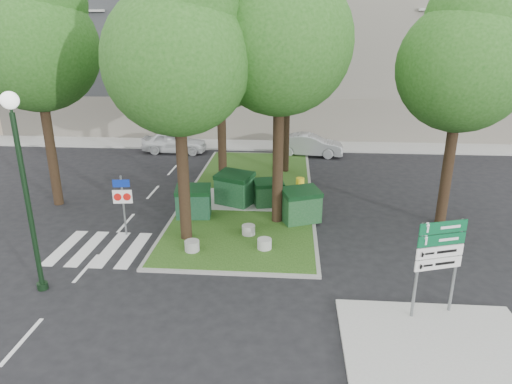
# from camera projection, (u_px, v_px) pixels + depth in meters

# --- Properties ---
(ground) EXTENTS (120.00, 120.00, 0.00)m
(ground) POSITION_uv_depth(u_px,v_px,m) (214.00, 273.00, 15.59)
(ground) COLOR black
(ground) RESTS_ON ground
(median_island) EXTENTS (6.00, 16.00, 0.12)m
(median_island) POSITION_uv_depth(u_px,v_px,m) (250.00, 194.00, 23.05)
(median_island) COLOR #193E11
(median_island) RESTS_ON ground
(median_kerb) EXTENTS (6.30, 16.30, 0.10)m
(median_kerb) POSITION_uv_depth(u_px,v_px,m) (250.00, 194.00, 23.06)
(median_kerb) COLOR gray
(median_kerb) RESTS_ON ground
(sidewalk_corner) EXTENTS (5.00, 4.00, 0.12)m
(sidewalk_corner) POSITION_uv_depth(u_px,v_px,m) (440.00, 348.00, 11.80)
(sidewalk_corner) COLOR #999993
(sidewalk_corner) RESTS_ON ground
(building_sidewalk) EXTENTS (42.00, 3.00, 0.12)m
(building_sidewalk) POSITION_uv_depth(u_px,v_px,m) (256.00, 145.00, 32.96)
(building_sidewalk) COLOR #999993
(building_sidewalk) RESTS_ON ground
(zebra_crossing) EXTENTS (5.00, 3.00, 0.01)m
(zebra_crossing) POSITION_uv_depth(u_px,v_px,m) (123.00, 249.00, 17.27)
(zebra_crossing) COLOR silver
(zebra_crossing) RESTS_ON ground
(apartment_building) EXTENTS (41.00, 12.00, 16.00)m
(apartment_building) POSITION_uv_depth(u_px,v_px,m) (263.00, 29.00, 37.38)
(apartment_building) COLOR #C2AC91
(apartment_building) RESTS_ON ground
(tree_median_near_left) EXTENTS (5.20, 5.20, 10.53)m
(tree_median_near_left) POSITION_uv_depth(u_px,v_px,m) (179.00, 46.00, 15.67)
(tree_median_near_left) COLOR black
(tree_median_near_left) RESTS_ON ground
(tree_median_near_right) EXTENTS (5.60, 5.60, 11.46)m
(tree_median_near_right) POSITION_uv_depth(u_px,v_px,m) (282.00, 26.00, 17.07)
(tree_median_near_right) COLOR black
(tree_median_near_right) RESTS_ON ground
(tree_median_mid) EXTENTS (4.80, 4.80, 9.99)m
(tree_median_mid) POSITION_uv_depth(u_px,v_px,m) (222.00, 50.00, 21.86)
(tree_median_mid) COLOR black
(tree_median_mid) RESTS_ON ground
(tree_median_far) EXTENTS (5.80, 5.80, 11.93)m
(tree_median_far) POSITION_uv_depth(u_px,v_px,m) (290.00, 21.00, 24.00)
(tree_median_far) COLOR black
(tree_median_far) RESTS_ON ground
(tree_street_left) EXTENTS (5.40, 5.40, 11.00)m
(tree_street_left) POSITION_uv_depth(u_px,v_px,m) (36.00, 35.00, 19.36)
(tree_street_left) COLOR black
(tree_street_left) RESTS_ON ground
(tree_street_right) EXTENTS (5.00, 5.00, 10.06)m
(tree_street_right) POSITION_uv_depth(u_px,v_px,m) (466.00, 54.00, 17.36)
(tree_street_right) COLOR black
(tree_street_right) RESTS_ON ground
(dumpster_a) EXTENTS (1.59, 1.19, 1.40)m
(dumpster_a) POSITION_uv_depth(u_px,v_px,m) (194.00, 202.00, 19.88)
(dumpster_a) COLOR #0E361E
(dumpster_a) RESTS_ON median_island
(dumpster_b) EXTENTS (2.00, 1.75, 1.55)m
(dumpster_b) POSITION_uv_depth(u_px,v_px,m) (235.00, 189.00, 21.34)
(dumpster_b) COLOR #123F1E
(dumpster_b) RESTS_ON median_island
(dumpster_c) EXTENTS (1.53, 1.23, 1.25)m
(dumpster_c) POSITION_uv_depth(u_px,v_px,m) (269.00, 193.00, 21.18)
(dumpster_c) COLOR #113918
(dumpster_c) RESTS_ON median_island
(dumpster_d) EXTENTS (1.89, 1.64, 1.47)m
(dumpster_d) POSITION_uv_depth(u_px,v_px,m) (301.00, 205.00, 19.37)
(dumpster_d) COLOR #133D1A
(dumpster_d) RESTS_ON median_island
(bollard_left) EXTENTS (0.55, 0.55, 0.39)m
(bollard_left) POSITION_uv_depth(u_px,v_px,m) (192.00, 246.00, 16.86)
(bollard_left) COLOR gray
(bollard_left) RESTS_ON median_island
(bollard_right) EXTENTS (0.54, 0.54, 0.38)m
(bollard_right) POSITION_uv_depth(u_px,v_px,m) (264.00, 244.00, 17.03)
(bollard_right) COLOR #A3A49F
(bollard_right) RESTS_ON median_island
(bollard_mid) EXTENTS (0.53, 0.53, 0.38)m
(bollard_mid) POSITION_uv_depth(u_px,v_px,m) (249.00, 230.00, 18.23)
(bollard_mid) COLOR #9A9995
(bollard_mid) RESTS_ON median_island
(litter_bin) EXTENTS (0.42, 0.42, 0.73)m
(litter_bin) POSITION_uv_depth(u_px,v_px,m) (300.00, 185.00, 23.04)
(litter_bin) COLOR yellow
(litter_bin) RESTS_ON median_island
(street_lamp) EXTENTS (0.50, 0.50, 6.25)m
(street_lamp) POSITION_uv_depth(u_px,v_px,m) (22.00, 172.00, 13.33)
(street_lamp) COLOR black
(street_lamp) RESTS_ON ground
(traffic_sign_pole) EXTENTS (0.75, 0.14, 2.51)m
(traffic_sign_pole) POSITION_uv_depth(u_px,v_px,m) (123.00, 198.00, 17.99)
(traffic_sign_pole) COLOR slate
(traffic_sign_pole) RESTS_ON ground
(directional_sign) EXTENTS (1.38, 0.49, 2.87)m
(directional_sign) POSITION_uv_depth(u_px,v_px,m) (439.00, 253.00, 12.54)
(directional_sign) COLOR slate
(directional_sign) RESTS_ON sidewalk_corner
(car_white) EXTENTS (4.36, 1.81, 1.48)m
(car_white) POSITION_uv_depth(u_px,v_px,m) (174.00, 142.00, 30.91)
(car_white) COLOR silver
(car_white) RESTS_ON ground
(car_silver) EXTENTS (4.53, 1.97, 1.45)m
(car_silver) POSITION_uv_depth(u_px,v_px,m) (309.00, 145.00, 30.14)
(car_silver) COLOR #9BA0A3
(car_silver) RESTS_ON ground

